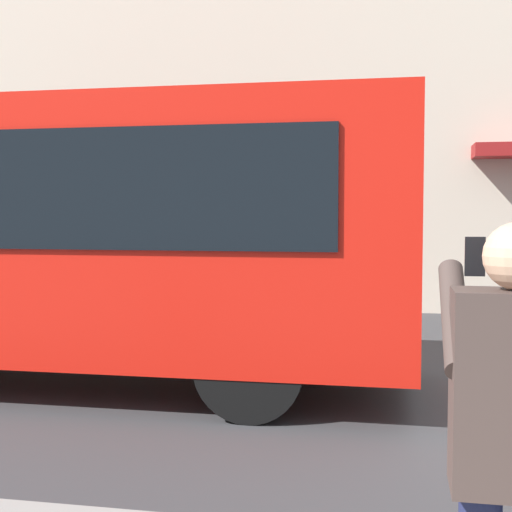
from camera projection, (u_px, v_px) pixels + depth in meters
name	position (u px, v px, depth m)	size (l,w,h in m)	color
ground_plane	(398.00, 397.00, 7.30)	(60.00, 60.00, 0.00)	#38383A
red_bus	(6.00, 231.00, 8.01)	(9.05, 2.54, 3.08)	red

